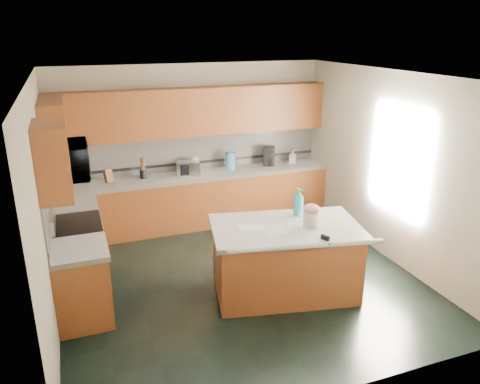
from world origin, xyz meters
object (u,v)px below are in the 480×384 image
soap_bottle_island (298,202)px  coffee_maker (269,156)px  island_base (285,261)px  treat_jar (311,219)px  knife_block (108,176)px  island_top (286,228)px  toaster_oven (188,168)px

soap_bottle_island → coffee_maker: soap_bottle_island is taller
island_base → treat_jar: 0.66m
island_base → soap_bottle_island: 0.79m
island_base → coffee_maker: size_ratio=5.19×
treat_jar → soap_bottle_island: soap_bottle_island is taller
island_base → knife_block: bearing=137.9°
island_base → island_top: (0.00, 0.00, 0.46)m
knife_block → toaster_oven: size_ratio=0.56×
soap_bottle_island → knife_block: (-2.19, 2.27, -0.08)m
knife_block → treat_jar: bearing=-74.8°
knife_block → toaster_oven: bearing=-23.6°
toaster_oven → coffee_maker: size_ratio=1.13×
soap_bottle_island → coffee_maker: size_ratio=1.08×
island_top → treat_jar: bearing=-12.3°
island_base → treat_jar: treat_jar is taller
treat_jar → coffee_maker: (0.63, 2.70, 0.07)m
treat_jar → knife_block: bearing=133.7°
soap_bottle_island → island_top: bearing=-156.9°
island_top → coffee_maker: bearing=82.3°
soap_bottle_island → island_base: bearing=-156.9°
island_base → knife_block: (-1.88, 2.55, 0.60)m
soap_bottle_island → knife_block: bearing=114.5°
treat_jar → toaster_oven: 2.81m
knife_block → island_top: bearing=-77.3°
island_base → island_top: island_top is taller
treat_jar → knife_block: (-2.15, 2.67, 0.01)m
island_base → treat_jar: (0.27, -0.12, 0.59)m
knife_block → coffee_maker: coffee_maker is taller
treat_jar → soap_bottle_island: (0.03, 0.40, 0.08)m
coffee_maker → island_base: bearing=-87.6°
island_base → toaster_oven: bearing=114.4°
coffee_maker → knife_block: bearing=-157.7°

